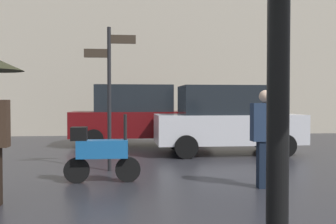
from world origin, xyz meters
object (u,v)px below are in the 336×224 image
Objects in this scene: parked_car_right at (138,116)px; parked_scooter at (100,152)px; parked_car_left at (225,120)px; street_signpost at (109,84)px; pedestrian_with_bag at (266,133)px.

parked_scooter is at bearing 78.49° from parked_car_right.
parked_car_left is 3.33m from parked_car_right.
street_signpost is (0.13, 1.21, 1.28)m from parked_scooter.
parked_car_left is at bearing 41.26° from parked_scooter.
parked_car_right reaches higher than pedestrian_with_bag.
parked_car_right is at bearing 74.96° from parked_scooter.
pedestrian_with_bag is 0.41× the size of parked_car_left.
pedestrian_with_bag is 3.45m from street_signpost.
parked_car_left reaches higher than pedestrian_with_bag.
parked_car_right is (0.91, 5.92, 0.44)m from parked_scooter.
street_signpost is (-3.13, -2.37, 0.88)m from parked_car_left.
pedestrian_with_bag is 0.37× the size of parked_car_right.
pedestrian_with_bag is 4.35m from parked_car_left.
pedestrian_with_bag is 6.95m from parked_car_right.
parked_car_right is (-2.35, 2.35, 0.05)m from parked_car_left.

